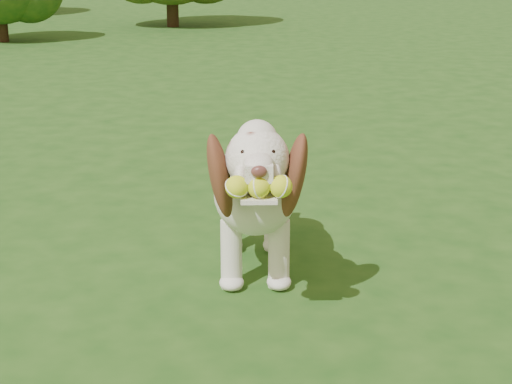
# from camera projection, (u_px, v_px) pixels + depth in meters

# --- Properties ---
(ground) EXTENTS (80.00, 80.00, 0.00)m
(ground) POSITION_uv_depth(u_px,v_px,m) (194.00, 276.00, 3.67)
(ground) COLOR #1B4513
(ground) RESTS_ON ground
(dog) EXTENTS (0.51, 1.18, 0.77)m
(dog) POSITION_uv_depth(u_px,v_px,m) (254.00, 185.00, 3.55)
(dog) COLOR white
(dog) RESTS_ON ground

